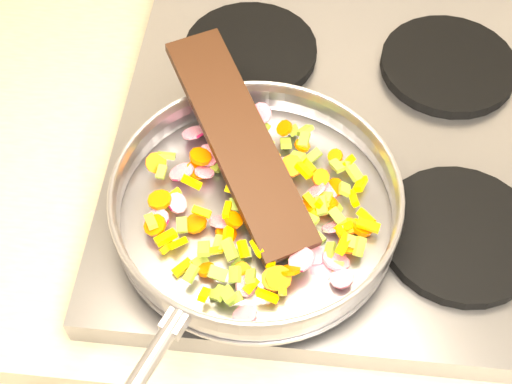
# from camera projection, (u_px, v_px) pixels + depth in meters

# --- Properties ---
(cooktop) EXTENTS (0.60, 0.60, 0.04)m
(cooktop) POSITION_uv_depth(u_px,v_px,m) (343.00, 147.00, 0.95)
(cooktop) COLOR #939399
(cooktop) RESTS_ON counter_top
(grate_fl) EXTENTS (0.19, 0.19, 0.02)m
(grate_fl) POSITION_uv_depth(u_px,v_px,m) (225.00, 214.00, 0.86)
(grate_fl) COLOR black
(grate_fl) RESTS_ON cooktop
(grate_fr) EXTENTS (0.19, 0.19, 0.02)m
(grate_fr) POSITION_uv_depth(u_px,v_px,m) (460.00, 234.00, 0.84)
(grate_fr) COLOR black
(grate_fr) RESTS_ON cooktop
(grate_bl) EXTENTS (0.19, 0.19, 0.02)m
(grate_bl) POSITION_uv_depth(u_px,v_px,m) (250.00, 50.00, 1.02)
(grate_bl) COLOR black
(grate_bl) RESTS_ON cooktop
(grate_br) EXTENTS (0.19, 0.19, 0.02)m
(grate_br) POSITION_uv_depth(u_px,v_px,m) (448.00, 65.00, 1.00)
(grate_br) COLOR black
(grate_br) RESTS_ON cooktop
(saute_pan) EXTENTS (0.37, 0.52, 0.06)m
(saute_pan) POSITION_uv_depth(u_px,v_px,m) (255.00, 202.00, 0.82)
(saute_pan) COLOR #9E9EA5
(saute_pan) RESTS_ON grate_fl
(vegetable_heap) EXTENTS (0.28, 0.30, 0.05)m
(vegetable_heap) POSITION_uv_depth(u_px,v_px,m) (265.00, 206.00, 0.83)
(vegetable_heap) COLOR #FECD00
(vegetable_heap) RESTS_ON saute_pan
(wooden_spatula) EXTENTS (0.21, 0.30, 0.08)m
(wooden_spatula) POSITION_uv_depth(u_px,v_px,m) (239.00, 140.00, 0.84)
(wooden_spatula) COLOR black
(wooden_spatula) RESTS_ON saute_pan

